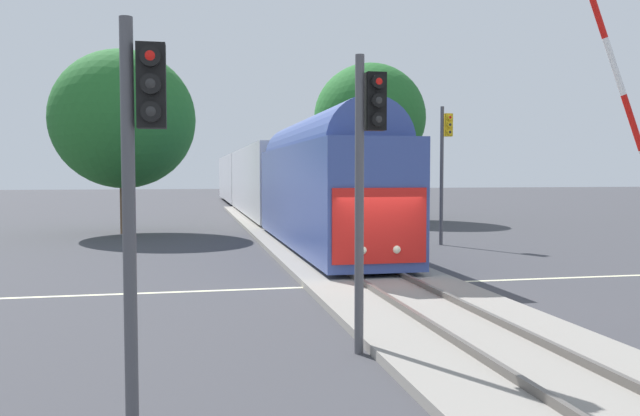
% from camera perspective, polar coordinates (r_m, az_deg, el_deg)
% --- Properties ---
extents(ground_plane, '(220.00, 220.00, 0.00)m').
position_cam_1_polar(ground_plane, '(18.48, 5.23, -6.78)').
color(ground_plane, '#3D3D42').
extents(road_centre_stripe, '(44.00, 0.20, 0.01)m').
position_cam_1_polar(road_centre_stripe, '(18.48, 5.23, -6.77)').
color(road_centre_stripe, beige).
rests_on(road_centre_stripe, ground).
extents(railway_track, '(4.40, 80.00, 0.32)m').
position_cam_1_polar(railway_track, '(18.47, 5.23, -6.49)').
color(railway_track, gray).
rests_on(railway_track, ground).
extents(commuter_train, '(3.04, 62.75, 5.16)m').
position_cam_1_polar(commuter_train, '(47.14, -5.16, 2.58)').
color(commuter_train, '#384C93').
rests_on(commuter_train, railway_track).
extents(traffic_signal_far_side, '(0.53, 0.38, 6.07)m').
position_cam_1_polar(traffic_signal_far_side, '(28.79, 10.98, 4.82)').
color(traffic_signal_far_side, '#4C4C51').
rests_on(traffic_signal_far_side, ground).
extents(traffic_signal_median, '(0.53, 0.38, 5.21)m').
position_cam_1_polar(traffic_signal_median, '(11.23, 4.23, 4.74)').
color(traffic_signal_median, '#4C4C51').
rests_on(traffic_signal_median, ground).
extents(traffic_signal_near_left, '(0.53, 0.38, 5.01)m').
position_cam_1_polar(traffic_signal_near_left, '(7.95, -15.63, 4.32)').
color(traffic_signal_near_left, '#4C4C51').
rests_on(traffic_signal_near_left, ground).
extents(elm_centre_background, '(7.47, 7.47, 10.48)m').
position_cam_1_polar(elm_centre_background, '(43.65, 4.42, 7.95)').
color(elm_centre_background, '#4C3828').
rests_on(elm_centre_background, ground).
extents(oak_behind_train, '(7.38, 7.38, 9.51)m').
position_cam_1_polar(oak_behind_train, '(35.14, -17.02, 7.50)').
color(oak_behind_train, brown).
rests_on(oak_behind_train, ground).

